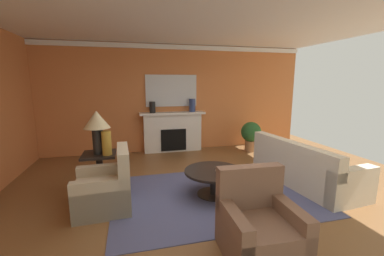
{
  "coord_description": "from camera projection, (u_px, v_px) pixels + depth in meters",
  "views": [
    {
      "loc": [
        -1.21,
        -3.73,
        1.92
      ],
      "look_at": [
        0.01,
        1.1,
        1.0
      ],
      "focal_mm": 23.15,
      "sensor_mm": 36.0,
      "label": 1
    }
  ],
  "objects": [
    {
      "name": "ground_plane",
      "position": [
        207.0,
        197.0,
        4.19
      ],
      "size": [
        9.17,
        9.17,
        0.0
      ],
      "primitive_type": "plane",
      "color": "brown"
    },
    {
      "name": "wall_fireplace",
      "position": [
        174.0,
        99.0,
        6.99
      ],
      "size": [
        7.65,
        0.12,
        2.94
      ],
      "primitive_type": "cube",
      "color": "#CC723D",
      "rests_on": "ground_plane"
    },
    {
      "name": "ceiling_panel",
      "position": [
        204.0,
        16.0,
        3.94
      ],
      "size": [
        7.65,
        6.89,
        0.06
      ],
      "primitive_type": "cube",
      "color": "white"
    },
    {
      "name": "crown_moulding",
      "position": [
        173.0,
        47.0,
        6.66
      ],
      "size": [
        7.65,
        0.08,
        0.12
      ],
      "primitive_type": "cube",
      "color": "white"
    },
    {
      "name": "area_rug",
      "position": [
        213.0,
        195.0,
        4.28
      ],
      "size": [
        3.36,
        2.38,
        0.01
      ],
      "primitive_type": "cube",
      "color": "#4C517A",
      "rests_on": "ground_plane"
    },
    {
      "name": "fireplace",
      "position": [
        173.0,
        133.0,
        6.94
      ],
      "size": [
        1.8,
        0.35,
        1.11
      ],
      "color": "white",
      "rests_on": "ground_plane"
    },
    {
      "name": "mantel_mirror",
      "position": [
        171.0,
        91.0,
        6.84
      ],
      "size": [
        1.42,
        0.04,
        0.87
      ],
      "primitive_type": "cube",
      "color": "silver"
    },
    {
      "name": "sofa",
      "position": [
        303.0,
        169.0,
        4.72
      ],
      "size": [
        1.11,
        2.18,
        0.85
      ],
      "color": "beige",
      "rests_on": "ground_plane"
    },
    {
      "name": "armchair_near_window",
      "position": [
        106.0,
        190.0,
        3.77
      ],
      "size": [
        0.83,
        0.83,
        0.95
      ],
      "color": "#C1B293",
      "rests_on": "ground_plane"
    },
    {
      "name": "armchair_facing_fireplace",
      "position": [
        259.0,
        229.0,
        2.76
      ],
      "size": [
        0.83,
        0.83,
        0.95
      ],
      "color": "brown",
      "rests_on": "ground_plane"
    },
    {
      "name": "coffee_table",
      "position": [
        214.0,
        177.0,
        4.22
      ],
      "size": [
        1.0,
        1.0,
        0.45
      ],
      "color": "black",
      "rests_on": "ground_plane"
    },
    {
      "name": "side_table",
      "position": [
        100.0,
        170.0,
        4.37
      ],
      "size": [
        0.56,
        0.56,
        0.7
      ],
      "color": "black",
      "rests_on": "ground_plane"
    },
    {
      "name": "table_lamp",
      "position": [
        97.0,
        124.0,
        4.22
      ],
      "size": [
        0.44,
        0.44,
        0.75
      ],
      "color": "black",
      "rests_on": "side_table"
    },
    {
      "name": "vase_mantel_left",
      "position": [
        152.0,
        107.0,
        6.63
      ],
      "size": [
        0.16,
        0.16,
        0.3
      ],
      "primitive_type": "cylinder",
      "color": "black",
      "rests_on": "fireplace"
    },
    {
      "name": "vase_on_side_table",
      "position": [
        107.0,
        143.0,
        4.2
      ],
      "size": [
        0.16,
        0.16,
        0.41
      ],
      "primitive_type": "cylinder",
      "color": "#B7892D",
      "rests_on": "side_table"
    },
    {
      "name": "vase_mantel_right",
      "position": [
        192.0,
        105.0,
        6.88
      ],
      "size": [
        0.17,
        0.17,
        0.36
      ],
      "primitive_type": "cylinder",
      "color": "navy",
      "rests_on": "fireplace"
    },
    {
      "name": "book_red_cover",
      "position": [
        224.0,
        171.0,
        4.12
      ],
      "size": [
        0.24,
        0.23,
        0.04
      ],
      "primitive_type": "cube",
      "rotation": [
        0.0,
        0.0,
        0.21
      ],
      "color": "tan",
      "rests_on": "coffee_table"
    },
    {
      "name": "potted_plant",
      "position": [
        251.0,
        134.0,
        6.95
      ],
      "size": [
        0.56,
        0.56,
        0.83
      ],
      "color": "#A8754C",
      "rests_on": "ground_plane"
    }
  ]
}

